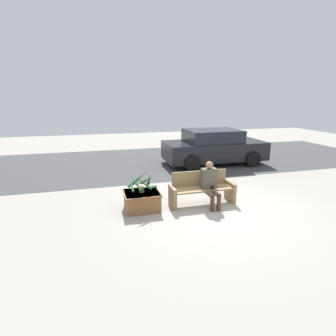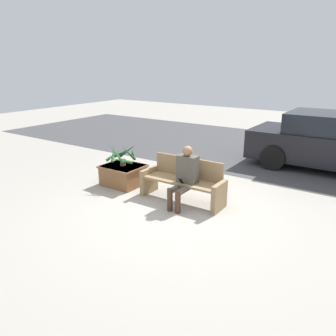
{
  "view_description": "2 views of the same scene",
  "coord_description": "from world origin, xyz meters",
  "px_view_note": "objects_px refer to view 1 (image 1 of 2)",
  "views": [
    {
      "loc": [
        -2.67,
        -5.53,
        2.68
      ],
      "look_at": [
        -0.99,
        0.75,
        0.93
      ],
      "focal_mm": 28.0,
      "sensor_mm": 36.0,
      "label": 1
    },
    {
      "loc": [
        2.95,
        -4.69,
        2.55
      ],
      "look_at": [
        -0.61,
        0.58,
        0.55
      ],
      "focal_mm": 35.0,
      "sensor_mm": 36.0,
      "label": 2
    }
  ],
  "objects_px": {
    "potted_plant": "(141,183)",
    "parked_car": "(214,147)",
    "planter_box": "(142,200)",
    "bench": "(201,189)",
    "person_seated": "(210,183)"
  },
  "relations": [
    {
      "from": "person_seated",
      "to": "planter_box",
      "type": "xyz_separation_m",
      "value": [
        -1.71,
        0.2,
        -0.37
      ]
    },
    {
      "from": "potted_plant",
      "to": "parked_car",
      "type": "bearing_deg",
      "value": 46.51
    },
    {
      "from": "bench",
      "to": "person_seated",
      "type": "bearing_deg",
      "value": -53.55
    },
    {
      "from": "bench",
      "to": "person_seated",
      "type": "height_order",
      "value": "person_seated"
    },
    {
      "from": "bench",
      "to": "parked_car",
      "type": "height_order",
      "value": "parked_car"
    },
    {
      "from": "person_seated",
      "to": "planter_box",
      "type": "relative_size",
      "value": 1.31
    },
    {
      "from": "potted_plant",
      "to": "parked_car",
      "type": "distance_m",
      "value": 5.32
    },
    {
      "from": "potted_plant",
      "to": "parked_car",
      "type": "relative_size",
      "value": 0.18
    },
    {
      "from": "person_seated",
      "to": "parked_car",
      "type": "xyz_separation_m",
      "value": [
        1.95,
        4.06,
        0.09
      ]
    },
    {
      "from": "planter_box",
      "to": "potted_plant",
      "type": "relative_size",
      "value": 1.2
    },
    {
      "from": "planter_box",
      "to": "parked_car",
      "type": "height_order",
      "value": "parked_car"
    },
    {
      "from": "person_seated",
      "to": "potted_plant",
      "type": "xyz_separation_m",
      "value": [
        -1.72,
        0.2,
        0.08
      ]
    },
    {
      "from": "bench",
      "to": "planter_box",
      "type": "height_order",
      "value": "bench"
    },
    {
      "from": "parked_car",
      "to": "bench",
      "type": "bearing_deg",
      "value": -118.41
    },
    {
      "from": "bench",
      "to": "planter_box",
      "type": "bearing_deg",
      "value": 179.79
    }
  ]
}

